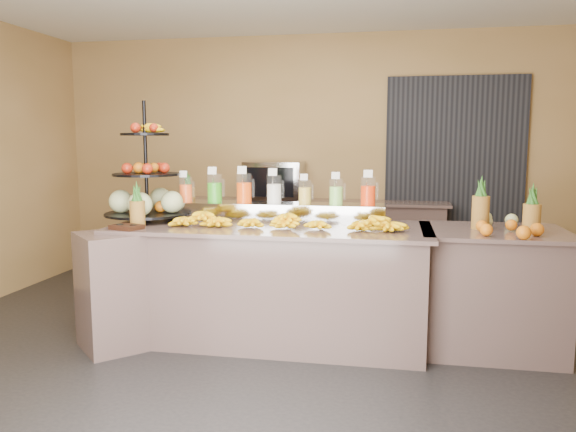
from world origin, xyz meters
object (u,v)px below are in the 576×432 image
(fruit_stand, at_px, (153,191))
(oven_warmer, at_px, (275,181))
(banana_heap, at_px, (285,220))
(right_fruit_pile, at_px, (505,222))
(pitcher_tray, at_px, (274,212))
(condiment_caddy, at_px, (127,227))

(fruit_stand, bearing_deg, oven_warmer, 90.40)
(fruit_stand, distance_m, oven_warmer, 1.96)
(banana_heap, relative_size, right_fruit_pile, 3.96)
(pitcher_tray, height_order, banana_heap, banana_heap)
(right_fruit_pile, relative_size, oven_warmer, 0.73)
(pitcher_tray, xyz_separation_m, oven_warmer, (-0.35, 1.67, 0.14))
(banana_heap, distance_m, fruit_stand, 1.20)
(banana_heap, bearing_deg, oven_warmer, 104.24)
(fruit_stand, xyz_separation_m, condiment_caddy, (0.00, -0.49, -0.23))
(pitcher_tray, bearing_deg, condiment_caddy, -146.53)
(right_fruit_pile, distance_m, oven_warmer, 2.91)
(fruit_stand, relative_size, right_fruit_pile, 2.10)
(condiment_caddy, bearing_deg, pitcher_tray, 33.47)
(condiment_caddy, bearing_deg, right_fruit_pile, 7.45)
(condiment_caddy, xyz_separation_m, right_fruit_pile, (2.79, 0.37, 0.06))
(banana_heap, relative_size, condiment_caddy, 8.53)
(fruit_stand, xyz_separation_m, right_fruit_pile, (2.80, -0.13, -0.17))
(pitcher_tray, xyz_separation_m, condiment_caddy, (-1.00, -0.66, -0.06))
(banana_heap, xyz_separation_m, right_fruit_pile, (1.63, 0.07, 0.02))
(pitcher_tray, bearing_deg, oven_warmer, 101.98)
(fruit_stand, height_order, condiment_caddy, fruit_stand)
(right_fruit_pile, xyz_separation_m, oven_warmer, (-2.14, 1.97, 0.14))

